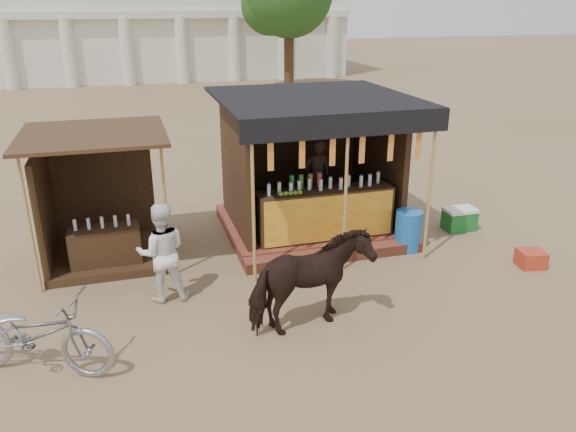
# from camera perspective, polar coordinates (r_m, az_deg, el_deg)

# --- Properties ---
(ground) EXTENTS (120.00, 120.00, 0.00)m
(ground) POSITION_cam_1_polar(r_m,az_deg,el_deg) (8.48, 3.08, -10.74)
(ground) COLOR #846B4C
(ground) RESTS_ON ground
(main_stall) EXTENTS (3.60, 3.61, 2.78)m
(main_stall) POSITION_cam_1_polar(r_m,az_deg,el_deg) (11.25, 2.44, 3.27)
(main_stall) COLOR brown
(main_stall) RESTS_ON ground
(secondary_stall) EXTENTS (2.40, 2.40, 2.38)m
(secondary_stall) POSITION_cam_1_polar(r_m,az_deg,el_deg) (10.67, -19.14, 0.08)
(secondary_stall) COLOR #3C2616
(secondary_stall) RESTS_ON ground
(cow) EXTENTS (1.89, 1.17, 1.48)m
(cow) POSITION_cam_1_polar(r_m,az_deg,el_deg) (7.97, 2.28, -6.79)
(cow) COLOR black
(cow) RESTS_ON ground
(motorbike) EXTENTS (2.21, 1.54, 1.10)m
(motorbike) POSITION_cam_1_polar(r_m,az_deg,el_deg) (7.87, -24.35, -10.87)
(motorbike) COLOR gray
(motorbike) RESTS_ON ground
(bystander) EXTENTS (0.82, 0.65, 1.61)m
(bystander) POSITION_cam_1_polar(r_m,az_deg,el_deg) (8.94, -12.69, -3.64)
(bystander) COLOR white
(bystander) RESTS_ON ground
(blue_barrel) EXTENTS (0.54, 0.54, 0.77)m
(blue_barrel) POSITION_cam_1_polar(r_m,az_deg,el_deg) (10.87, 12.11, -1.45)
(blue_barrel) COLOR #175AAD
(blue_barrel) RESTS_ON ground
(red_crate) EXTENTS (0.50, 0.48, 0.30)m
(red_crate) POSITION_cam_1_polar(r_m,az_deg,el_deg) (10.95, 23.45, -3.99)
(red_crate) COLOR #A4311B
(red_crate) RESTS_ON ground
(cooler) EXTENTS (0.64, 0.45, 0.46)m
(cooler) POSITION_cam_1_polar(r_m,az_deg,el_deg) (12.14, 17.02, -0.28)
(cooler) COLOR #176926
(cooler) RESTS_ON ground
(background_building) EXTENTS (26.00, 7.45, 8.18)m
(background_building) POSITION_cam_1_polar(r_m,az_deg,el_deg) (36.73, -16.55, 19.57)
(background_building) COLOR silver
(background_building) RESTS_ON ground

